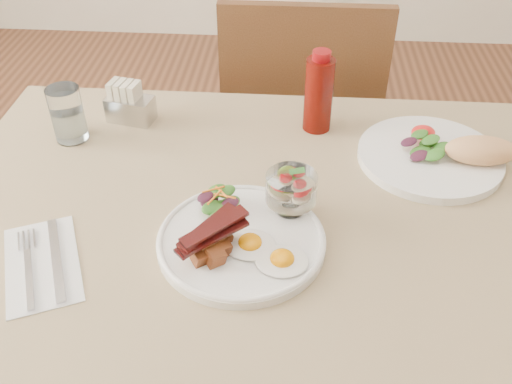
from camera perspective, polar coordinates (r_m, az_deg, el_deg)
The scene contains 13 objects.
table at distance 1.06m, azimuth 4.20°, elevation -6.32°, with size 1.33×0.88×0.75m.
chair_far at distance 1.67m, azimuth 4.37°, elevation 6.49°, with size 0.42×0.42×0.93m.
main_plate at distance 0.95m, azimuth -1.48°, elevation -4.94°, with size 0.28×0.28×0.02m, color white.
fried_eggs at distance 0.91m, azimuth 0.99°, elevation -5.98°, with size 0.14×0.11×0.02m.
bacon_potato_pile at distance 0.90m, azimuth -4.50°, elevation -4.87°, with size 0.11×0.11×0.06m.
side_salad at distance 0.99m, azimuth -3.70°, elevation -1.03°, with size 0.07×0.07×0.04m.
fruit_cup at distance 0.97m, azimuth 3.55°, elevation 0.38°, with size 0.09×0.09×0.09m.
second_plate at distance 1.18m, azimuth 18.09°, elevation 3.64°, with size 0.31×0.28×0.07m.
ketchup_bottle at distance 1.21m, azimuth 6.30°, elevation 9.78°, with size 0.07×0.07×0.18m.
hot_sauce_bottle at distance 1.21m, azimuth 6.61°, elevation 9.31°, with size 0.05×0.05×0.15m.
sugar_caddy at distance 1.28m, azimuth -12.59°, elevation 8.53°, with size 0.11×0.07×0.09m.
water_glass at distance 1.24m, azimuth -18.27°, elevation 7.12°, with size 0.07×0.07×0.12m.
napkin_cutlery at distance 0.98m, azimuth -20.52°, elevation -6.68°, with size 0.19×0.23×0.01m.
Camera 1 is at (-0.02, -0.75, 1.42)m, focal length 40.00 mm.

